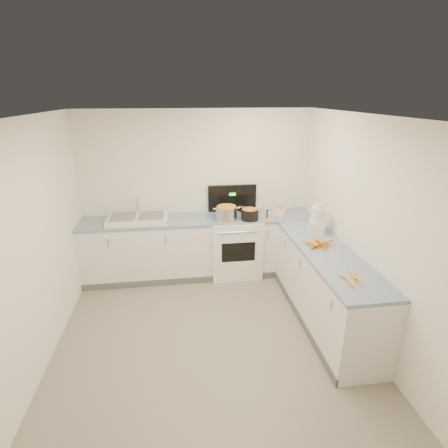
{
  "coord_description": "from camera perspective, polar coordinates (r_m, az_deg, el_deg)",
  "views": [
    {
      "loc": [
        -0.3,
        -3.26,
        2.7
      ],
      "look_at": [
        0.3,
        1.1,
        1.05
      ],
      "focal_mm": 28.0,
      "sensor_mm": 36.0,
      "label": 1
    }
  ],
  "objects": [
    {
      "name": "floor",
      "position": [
        4.24,
        -2.11,
        -19.0
      ],
      "size": [
        3.5,
        4.0,
        0.0
      ],
      "primitive_type": null,
      "color": "gray",
      "rests_on": "ground"
    },
    {
      "name": "spice_jar",
      "position": [
        5.26,
        7.43,
        1.33
      ],
      "size": [
        0.05,
        0.05,
        0.09
      ],
      "primitive_type": "cylinder",
      "color": "#E5B266",
      "rests_on": "counter_back"
    },
    {
      "name": "peeled_carrots",
      "position": [
        3.75,
        20.32,
        -8.48
      ],
      "size": [
        0.19,
        0.36,
        0.04
      ],
      "color": "#FF9F26",
      "rests_on": "counter_right"
    },
    {
      "name": "sink",
      "position": [
        5.28,
        -13.92,
        0.92
      ],
      "size": [
        0.86,
        0.52,
        0.31
      ],
      "color": "white",
      "rests_on": "counter_back"
    },
    {
      "name": "food_processor",
      "position": [
        4.82,
        14.95,
        0.59
      ],
      "size": [
        0.25,
        0.28,
        0.39
      ],
      "color": "white",
      "rests_on": "counter_right"
    },
    {
      "name": "extract_bottle",
      "position": [
        5.3,
        7.1,
        1.55
      ],
      "size": [
        0.04,
        0.04,
        0.1
      ],
      "primitive_type": "cylinder",
      "color": "#593319",
      "rests_on": "counter_back"
    },
    {
      "name": "counter_back",
      "position": [
        5.44,
        -4.0,
        -3.67
      ],
      "size": [
        3.5,
        0.62,
        0.94
      ],
      "color": "white",
      "rests_on": "ground"
    },
    {
      "name": "wall_back",
      "position": [
        5.46,
        -4.42,
        5.11
      ],
      "size": [
        3.5,
        0.0,
        2.5
      ],
      "primitive_type": null,
      "rotation": [
        1.57,
        0.0,
        0.0
      ],
      "color": "white",
      "rests_on": "ground"
    },
    {
      "name": "black_pot",
      "position": [
        5.17,
        4.22,
        1.46
      ],
      "size": [
        0.26,
        0.26,
        0.18
      ],
      "primitive_type": "cylinder",
      "rotation": [
        0.0,
        0.0,
        -0.01
      ],
      "color": "black",
      "rests_on": "stove"
    },
    {
      "name": "wall_right",
      "position": [
        4.11,
        22.71,
        -1.76
      ],
      "size": [
        0.0,
        4.0,
        2.5
      ],
      "primitive_type": null,
      "rotation": [
        1.57,
        0.0,
        -1.57
      ],
      "color": "white",
      "rests_on": "ground"
    },
    {
      "name": "carrot_pile",
      "position": [
        4.45,
        15.07,
        -2.98
      ],
      "size": [
        0.41,
        0.35,
        0.09
      ],
      "color": "orange",
      "rests_on": "counter_right"
    },
    {
      "name": "mixing_bowl",
      "position": [
        5.46,
        8.89,
        2.1
      ],
      "size": [
        0.29,
        0.29,
        0.1
      ],
      "primitive_type": "cylinder",
      "rotation": [
        0.0,
        0.0,
        0.35
      ],
      "color": "white",
      "rests_on": "counter_back"
    },
    {
      "name": "steel_pot",
      "position": [
        5.14,
        0.4,
        1.67
      ],
      "size": [
        0.38,
        0.38,
        0.23
      ],
      "primitive_type": "cylinder",
      "rotation": [
        0.0,
        0.0,
        -0.28
      ],
      "color": "silver",
      "rests_on": "stove"
    },
    {
      "name": "ceiling",
      "position": [
        3.27,
        -2.71,
        17.06
      ],
      "size": [
        3.5,
        4.0,
        0.0
      ],
      "primitive_type": null,
      "rotation": [
        3.14,
        0.0,
        0.0
      ],
      "color": "white",
      "rests_on": "ground"
    },
    {
      "name": "counter_right",
      "position": [
        4.54,
        16.17,
        -9.7
      ],
      "size": [
        0.62,
        2.2,
        0.94
      ],
      "color": "white",
      "rests_on": "ground"
    },
    {
      "name": "wall_left",
      "position": [
        3.85,
        -29.37,
        -4.37
      ],
      "size": [
        0.0,
        4.0,
        2.5
      ],
      "primitive_type": null,
      "rotation": [
        1.57,
        0.0,
        1.57
      ],
      "color": "white",
      "rests_on": "ground"
    },
    {
      "name": "wall_front",
      "position": [
        1.94,
        4.13,
        -27.84
      ],
      "size": [
        3.5,
        0.0,
        2.5
      ],
      "primitive_type": null,
      "rotation": [
        -1.57,
        0.0,
        0.0
      ],
      "color": "white",
      "rests_on": "ground"
    },
    {
      "name": "peelings",
      "position": [
        5.3,
        -16.0,
        1.25
      ],
      "size": [
        0.21,
        0.21,
        0.01
      ],
      "color": "tan",
      "rests_on": "sink"
    },
    {
      "name": "stove",
      "position": [
        5.48,
        1.76,
        -3.38
      ],
      "size": [
        0.76,
        0.65,
        1.36
      ],
      "color": "white",
      "rests_on": "ground"
    },
    {
      "name": "wooden_spoon",
      "position": [
        5.14,
        4.25,
        2.53
      ],
      "size": [
        0.29,
        0.27,
        0.02
      ],
      "primitive_type": "cylinder",
      "rotation": [
        1.57,
        0.0,
        0.82
      ],
      "color": "#AD7A47",
      "rests_on": "black_pot"
    }
  ]
}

